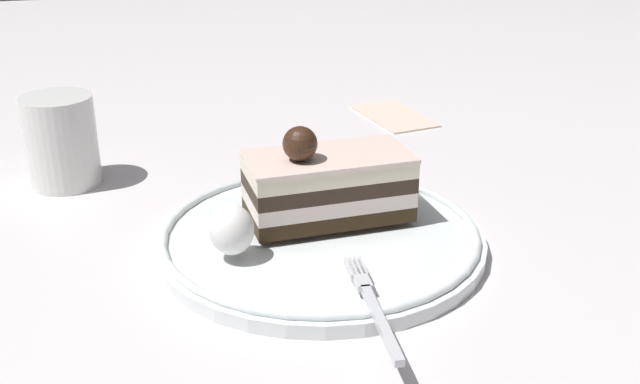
# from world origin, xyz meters

# --- Properties ---
(ground_plane) EXTENTS (2.40, 2.40, 0.00)m
(ground_plane) POSITION_xyz_m (0.00, 0.00, 0.00)
(ground_plane) COLOR silver
(dessert_plate) EXTENTS (0.25, 0.25, 0.02)m
(dessert_plate) POSITION_xyz_m (0.02, -0.01, 0.01)
(dessert_plate) COLOR white
(dessert_plate) RESTS_ON ground_plane
(cake_slice) EXTENTS (0.13, 0.07, 0.08)m
(cake_slice) POSITION_xyz_m (0.03, 0.01, 0.04)
(cake_slice) COLOR black
(cake_slice) RESTS_ON dessert_plate
(whipped_cream_dollop) EXTENTS (0.03, 0.03, 0.04)m
(whipped_cream_dollop) POSITION_xyz_m (-0.05, -0.04, 0.03)
(whipped_cream_dollop) COLOR white
(whipped_cream_dollop) RESTS_ON dessert_plate
(fork) EXTENTS (0.01, 0.12, 0.00)m
(fork) POSITION_xyz_m (0.03, -0.13, 0.02)
(fork) COLOR silver
(fork) RESTS_ON dessert_plate
(drink_glass_far) EXTENTS (0.06, 0.06, 0.08)m
(drink_glass_far) POSITION_xyz_m (-0.18, 0.16, 0.04)
(drink_glass_far) COLOR white
(drink_glass_far) RESTS_ON ground_plane
(folded_napkin) EXTENTS (0.08, 0.12, 0.00)m
(folded_napkin) POSITION_xyz_m (0.17, 0.28, 0.00)
(folded_napkin) COLOR beige
(folded_napkin) RESTS_ON ground_plane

